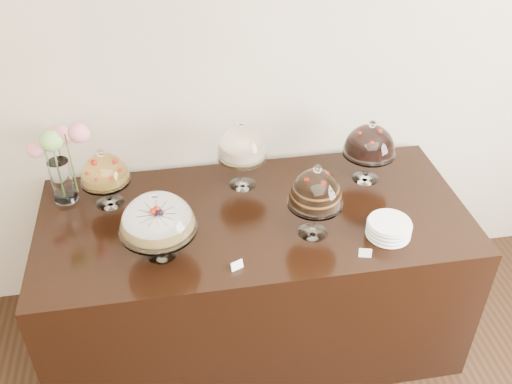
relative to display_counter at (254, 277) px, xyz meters
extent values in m
cube|color=#C3B69C|center=(0.26, 0.55, 1.05)|extent=(5.00, 0.04, 3.00)
cube|color=black|center=(0.00, 0.00, 0.00)|extent=(2.20, 1.00, 0.90)
cone|color=white|center=(-0.48, -0.22, 0.46)|extent=(0.15, 0.15, 0.02)
cylinder|color=white|center=(-0.48, -0.22, 0.54)|extent=(0.03, 0.03, 0.12)
cylinder|color=white|center=(-0.48, -0.22, 0.60)|extent=(0.36, 0.36, 0.01)
cylinder|color=tan|center=(-0.48, -0.22, 0.64)|extent=(0.29, 0.29, 0.06)
sphere|color=red|center=(-0.40, -0.19, 0.67)|extent=(0.02, 0.02, 0.02)
sphere|color=red|center=(-0.54, -0.16, 0.67)|extent=(0.02, 0.02, 0.02)
sphere|color=red|center=(-0.50, -0.29, 0.67)|extent=(0.02, 0.02, 0.02)
sphere|color=white|center=(-0.48, -0.22, 0.79)|extent=(0.04, 0.04, 0.04)
cone|color=white|center=(0.26, -0.19, 0.46)|extent=(0.15, 0.15, 0.02)
cylinder|color=white|center=(0.26, -0.19, 0.55)|extent=(0.03, 0.03, 0.15)
cylinder|color=white|center=(0.26, -0.19, 0.63)|extent=(0.27, 0.27, 0.01)
cylinder|color=black|center=(0.26, -0.19, 0.70)|extent=(0.19, 0.19, 0.12)
sphere|color=red|center=(0.31, -0.17, 0.77)|extent=(0.02, 0.02, 0.02)
sphere|color=red|center=(0.25, -0.14, 0.77)|extent=(0.02, 0.02, 0.02)
sphere|color=red|center=(0.21, -0.20, 0.77)|extent=(0.02, 0.02, 0.02)
sphere|color=red|center=(0.28, -0.24, 0.77)|extent=(0.02, 0.02, 0.02)
sphere|color=white|center=(0.26, -0.19, 0.83)|extent=(0.04, 0.04, 0.04)
cone|color=white|center=(-0.02, 0.27, 0.46)|extent=(0.15, 0.15, 0.02)
cylinder|color=white|center=(-0.02, 0.27, 0.55)|extent=(0.03, 0.03, 0.15)
cylinder|color=white|center=(-0.02, 0.27, 0.64)|extent=(0.27, 0.27, 0.01)
cylinder|color=#F6E4BF|center=(-0.02, 0.27, 0.67)|extent=(0.21, 0.21, 0.06)
sphere|color=white|center=(-0.02, 0.27, 0.83)|extent=(0.04, 0.04, 0.04)
cone|color=white|center=(0.67, 0.22, 0.46)|extent=(0.15, 0.15, 0.02)
cylinder|color=white|center=(0.67, 0.22, 0.55)|extent=(0.03, 0.03, 0.14)
cylinder|color=white|center=(0.67, 0.22, 0.62)|extent=(0.29, 0.29, 0.01)
cylinder|color=black|center=(0.67, 0.22, 0.66)|extent=(0.22, 0.22, 0.07)
sphere|color=red|center=(0.72, 0.24, 0.71)|extent=(0.02, 0.02, 0.02)
sphere|color=red|center=(0.62, 0.26, 0.71)|extent=(0.02, 0.02, 0.02)
sphere|color=red|center=(0.65, 0.16, 0.71)|extent=(0.02, 0.02, 0.02)
sphere|color=white|center=(0.67, 0.22, 0.79)|extent=(0.04, 0.04, 0.04)
cone|color=white|center=(-0.73, 0.23, 0.46)|extent=(0.15, 0.15, 0.02)
cylinder|color=white|center=(-0.73, 0.23, 0.53)|extent=(0.03, 0.03, 0.11)
cylinder|color=white|center=(-0.73, 0.23, 0.59)|extent=(0.25, 0.25, 0.01)
cylinder|color=gold|center=(-0.73, 0.23, 0.62)|extent=(0.21, 0.21, 0.04)
sphere|color=red|center=(-0.68, 0.24, 0.65)|extent=(0.02, 0.02, 0.02)
sphere|color=red|center=(-0.72, 0.28, 0.65)|extent=(0.02, 0.02, 0.02)
sphere|color=red|center=(-0.78, 0.27, 0.65)|extent=(0.02, 0.02, 0.02)
sphere|color=red|center=(-0.79, 0.21, 0.65)|extent=(0.02, 0.02, 0.02)
sphere|color=red|center=(-0.75, 0.17, 0.65)|extent=(0.02, 0.02, 0.02)
sphere|color=red|center=(-0.69, 0.19, 0.65)|extent=(0.02, 0.02, 0.02)
sphere|color=white|center=(-0.73, 0.23, 0.76)|extent=(0.04, 0.04, 0.04)
cylinder|color=white|center=(-0.96, 0.30, 0.57)|extent=(0.11, 0.11, 0.24)
cylinder|color=#476B2D|center=(-0.90, 0.30, 0.67)|extent=(0.01, 0.01, 0.35)
sphere|color=pink|center=(-0.83, 0.30, 0.84)|extent=(0.10, 0.10, 0.10)
cylinder|color=#476B2D|center=(-0.96, 0.37, 0.63)|extent=(0.01, 0.01, 0.27)
sphere|color=pink|center=(-0.95, 0.44, 0.76)|extent=(0.11, 0.11, 0.11)
cylinder|color=#476B2D|center=(-1.01, 0.31, 0.62)|extent=(0.01, 0.01, 0.27)
sphere|color=pink|center=(-1.06, 0.32, 0.76)|extent=(0.08, 0.08, 0.08)
cylinder|color=#476B2D|center=(-0.96, 0.27, 0.67)|extent=(0.01, 0.01, 0.36)
sphere|color=#76AC53|center=(-0.96, 0.24, 0.85)|extent=(0.11, 0.11, 0.11)
cylinder|color=white|center=(0.62, -0.27, 0.45)|extent=(0.21, 0.21, 0.01)
cylinder|color=white|center=(0.62, -0.27, 0.47)|extent=(0.20, 0.20, 0.01)
cylinder|color=white|center=(0.62, -0.27, 0.48)|extent=(0.21, 0.21, 0.01)
cylinder|color=white|center=(0.62, -0.27, 0.49)|extent=(0.20, 0.20, 0.01)
cylinder|color=white|center=(0.62, -0.27, 0.50)|extent=(0.21, 0.21, 0.01)
cylinder|color=white|center=(0.62, -0.27, 0.51)|extent=(0.20, 0.20, 0.01)
cylinder|color=white|center=(0.62, -0.27, 0.52)|extent=(0.21, 0.21, 0.01)
cylinder|color=white|center=(0.62, -0.27, 0.53)|extent=(0.20, 0.20, 0.01)
cube|color=white|center=(-0.14, -0.38, 0.47)|extent=(0.06, 0.04, 0.04)
cube|color=white|center=(0.46, -0.40, 0.47)|extent=(0.06, 0.03, 0.04)
camera|label=1|loc=(-0.38, -2.26, 2.27)|focal=40.00mm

